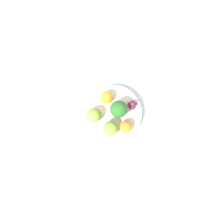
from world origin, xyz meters
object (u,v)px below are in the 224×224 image
apple_green (94,115)px  napkin (68,65)px  broccoli (119,108)px  orange_back (126,127)px  grape_cluster (132,105)px  bowl (112,114)px  apple_red (110,129)px  orange_front (107,97)px

apple_green → napkin: size_ratio=0.25×
broccoli → apple_green: bearing=-76.8°
apple_green → orange_back: (0.04, 0.10, -0.00)m
grape_cluster → orange_back: bearing=-17.3°
bowl → broccoli: broccoli is taller
apple_red → grape_cluster: 0.11m
apple_red → orange_front: (-0.11, -0.01, -0.00)m
bowl → orange_front: (-0.05, -0.02, 0.04)m
broccoli → apple_red: broccoli is taller
apple_red → orange_front: apple_red is taller
broccoli → apple_red: 0.07m
grape_cluster → napkin: 0.29m
orange_front → apple_red: bearing=7.1°
orange_back → napkin: (-0.25, -0.21, -0.06)m
apple_green → grape_cluster: bearing=107.1°
bowl → orange_back: bearing=39.9°
apple_red → orange_front: 0.11m
orange_front → napkin: (-0.14, -0.15, -0.06)m
apple_green → grape_cluster: apple_green is taller
broccoli → apple_green: 0.08m
orange_front → grape_cluster: 0.09m
bowl → broccoli: size_ratio=2.74×
orange_back → napkin: 0.33m
apple_red → bowl: bearing=175.1°
broccoli → orange_front: size_ratio=1.68×
bowl → apple_red: size_ratio=4.08×
broccoli → orange_back: bearing=21.9°
bowl → apple_red: 0.07m
orange_front → orange_back: orange_front is taller
grape_cluster → bowl: bearing=-69.9°
broccoli → grape_cluster: broccoli is taller
apple_green → orange_front: apple_green is taller
apple_red → grape_cluster: apple_red is taller
orange_back → grape_cluster: orange_back is taller
napkin → orange_back: bearing=40.3°
bowl → apple_red: apple_red is taller
napkin → grape_cluster: bearing=54.2°
orange_front → bowl: bearing=20.9°
orange_front → napkin: bearing=-134.8°
bowl → orange_back: orange_back is taller
bowl → orange_front: size_ratio=4.61×
apple_green → orange_front: (-0.06, 0.04, -0.00)m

